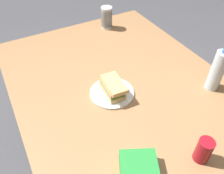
# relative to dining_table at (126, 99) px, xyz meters

# --- Properties ---
(ground_plane) EXTENTS (8.00, 8.00, 0.00)m
(ground_plane) POSITION_rel_dining_table_xyz_m (0.00, 0.00, -0.69)
(ground_plane) COLOR #4C4C51
(dining_table) EXTENTS (1.70, 1.19, 0.77)m
(dining_table) POSITION_rel_dining_table_xyz_m (0.00, 0.00, 0.00)
(dining_table) COLOR #9E7047
(dining_table) RESTS_ON ground_plane
(paper_plate) EXTENTS (0.25, 0.25, 0.01)m
(paper_plate) POSITION_rel_dining_table_xyz_m (-0.01, -0.09, 0.08)
(paper_plate) COLOR white
(paper_plate) RESTS_ON dining_table
(sandwich) EXTENTS (0.19, 0.11, 0.08)m
(sandwich) POSITION_rel_dining_table_xyz_m (-0.01, -0.08, 0.13)
(sandwich) COLOR #DBB26B
(sandwich) RESTS_ON paper_plate
(soda_can_red) EXTENTS (0.07, 0.07, 0.12)m
(soda_can_red) POSITION_rel_dining_table_xyz_m (0.52, 0.06, 0.14)
(soda_can_red) COLOR maroon
(soda_can_red) RESTS_ON dining_table
(water_bottle_tall) EXTENTS (0.07, 0.07, 0.25)m
(water_bottle_tall) POSITION_rel_dining_table_xyz_m (0.21, 0.44, 0.20)
(water_bottle_tall) COLOR silver
(water_bottle_tall) RESTS_ON dining_table
(plastic_cup_stack) EXTENTS (0.08, 0.08, 0.17)m
(plastic_cup_stack) POSITION_rel_dining_table_xyz_m (-0.69, 0.24, 0.16)
(plastic_cup_stack) COLOR silver
(plastic_cup_stack) RESTS_ON dining_table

